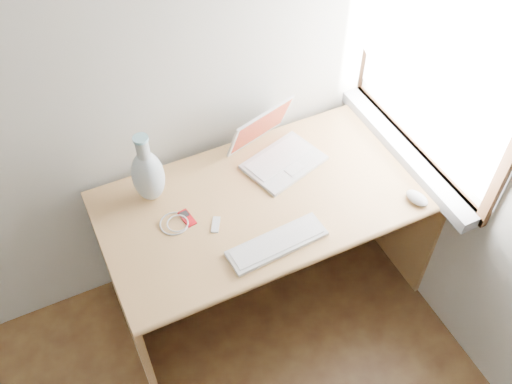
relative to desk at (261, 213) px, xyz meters
name	(u,v)px	position (x,y,z in m)	size (l,w,h in m)	color
window	(433,60)	(0.69, -0.13, 0.73)	(0.11, 0.99, 1.10)	white
desk	(261,213)	(0.00, 0.00, 0.00)	(1.46, 0.73, 0.77)	tan
laptop	(280,149)	(0.14, 0.10, 0.28)	(0.39, 0.37, 0.23)	silver
external_keyboard	(277,243)	(-0.09, -0.34, 0.23)	(0.42, 0.15, 0.02)	silver
mouse	(417,198)	(0.54, -0.39, 0.24)	(0.06, 0.11, 0.04)	silver
ipod	(187,218)	(-0.37, -0.06, 0.23)	(0.06, 0.10, 0.01)	#AA0B12
cable_coil	(174,223)	(-0.43, -0.06, 0.23)	(0.12, 0.12, 0.01)	silver
remote	(216,225)	(-0.28, -0.14, 0.23)	(0.03, 0.08, 0.01)	silver
vase	(148,174)	(-0.46, 0.12, 0.36)	(0.13, 0.13, 0.35)	#AFC1CA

